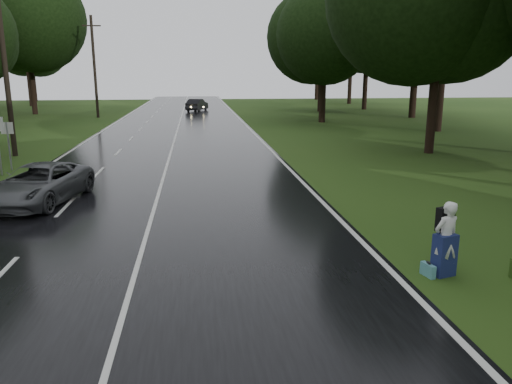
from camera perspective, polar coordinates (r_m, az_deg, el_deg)
ground at (r=9.97m, az=-15.00°, el=-13.45°), size 160.00×160.00×0.00m
road at (r=29.17m, az=-9.77°, el=4.63°), size 12.00×140.00×0.04m
lane_center at (r=29.17m, az=-9.77°, el=4.68°), size 0.12×140.00×0.01m
grey_car at (r=18.71m, az=-23.77°, el=0.87°), size 3.21×5.19×1.34m
far_car at (r=60.38m, az=-6.81°, el=9.95°), size 2.81×4.59×1.43m
hitchhiker at (r=11.84m, az=21.02°, el=-5.33°), size 0.72×0.68×1.72m
suitcase at (r=11.86m, az=19.22°, el=-8.50°), size 0.21×0.43×0.29m
utility_pole_mid at (r=30.44m, az=-26.02°, el=3.78°), size 1.80×0.28×10.02m
utility_pole_far at (r=53.97m, az=-17.75°, el=8.19°), size 1.80×0.28×10.02m
road_sign_a at (r=24.81m, az=-27.25°, el=1.71°), size 0.62×0.10×2.60m
road_sign_b at (r=25.94m, az=-26.34°, el=2.26°), size 0.54×0.10×2.25m
tree_left_f at (r=60.88m, az=-24.11°, el=8.20°), size 11.15×11.15×17.43m
tree_right_d at (r=30.04m, az=19.29°, el=4.28°), size 9.44×9.44×14.74m
tree_right_e at (r=46.83m, az=7.59°, el=7.99°), size 8.54×8.54×13.35m
tree_right_f at (r=60.04m, az=7.36°, el=9.20°), size 9.61×9.61×15.01m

